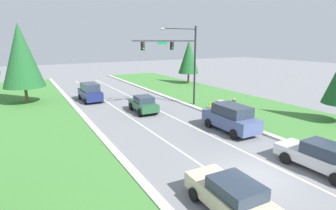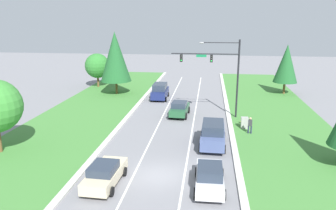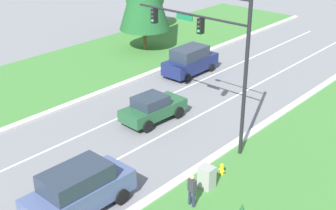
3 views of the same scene
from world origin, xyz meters
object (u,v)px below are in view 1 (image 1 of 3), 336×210
at_px(navy_suv, 90,92).
at_px(utility_cabinet, 220,106).
at_px(slate_blue_suv, 231,118).
at_px(conifer_far_right_tree, 189,57).
at_px(forest_sedan, 143,104).
at_px(pedestrian, 233,106).
at_px(champagne_sedan, 232,196).
at_px(fire_hydrant, 210,106).
at_px(conifer_mid_left_tree, 21,56).
at_px(silver_sedan, 321,157).
at_px(traffic_signal_mast, 179,54).

relative_size(navy_suv, utility_cabinet, 4.01).
relative_size(slate_blue_suv, navy_suv, 1.05).
height_order(navy_suv, conifer_far_right_tree, conifer_far_right_tree).
relative_size(forest_sedan, pedestrian, 2.59).
distance_m(champagne_sedan, fire_hydrant, 17.65).
distance_m(slate_blue_suv, navy_suv, 18.15).
bearing_deg(fire_hydrant, utility_cabinet, -85.59).
xyz_separation_m(conifer_far_right_tree, conifer_mid_left_tree, (-24.41, -3.14, 1.00)).
distance_m(silver_sedan, fire_hydrant, 14.34).
bearing_deg(pedestrian, utility_cabinet, -67.68).
bearing_deg(traffic_signal_mast, fire_hydrant, -43.77).
height_order(forest_sedan, utility_cabinet, forest_sedan).
relative_size(fire_hydrant, conifer_mid_left_tree, 0.08).
bearing_deg(utility_cabinet, forest_sedan, 152.11).
xyz_separation_m(forest_sedan, utility_cabinet, (6.91, -3.66, -0.27)).
xyz_separation_m(forest_sedan, silver_sedan, (3.46, -16.18, -0.04)).
height_order(traffic_signal_mast, slate_blue_suv, traffic_signal_mast).
bearing_deg(champagne_sedan, conifer_far_right_tree, 61.39).
relative_size(pedestrian, conifer_mid_left_tree, 0.19).
bearing_deg(pedestrian, forest_sedan, -26.05).
bearing_deg(pedestrian, champagne_sedan, 56.43).
bearing_deg(champagne_sedan, silver_sedan, 5.63).
bearing_deg(fire_hydrant, silver_sedan, -103.46).
relative_size(traffic_signal_mast, forest_sedan, 1.97).
relative_size(forest_sedan, conifer_mid_left_tree, 0.48).
xyz_separation_m(champagne_sedan, forest_sedan, (3.45, 16.60, 0.07)).
bearing_deg(champagne_sedan, forest_sedan, 80.39).
height_order(champagne_sedan, forest_sedan, forest_sedan).
height_order(pedestrian, conifer_mid_left_tree, conifer_mid_left_tree).
bearing_deg(champagne_sedan, pedestrian, 48.86).
xyz_separation_m(champagne_sedan, conifer_far_right_tree, (17.66, 29.68, 3.71)).
bearing_deg(pedestrian, traffic_signal_mast, -51.56).
distance_m(forest_sedan, utility_cabinet, 7.82).
bearing_deg(conifer_far_right_tree, forest_sedan, -137.37).
relative_size(navy_suv, conifer_mid_left_tree, 0.53).
relative_size(champagne_sedan, pedestrian, 2.73).
bearing_deg(silver_sedan, conifer_far_right_tree, 68.91).
bearing_deg(fire_hydrant, traffic_signal_mast, 136.23).
xyz_separation_m(champagne_sedan, conifer_mid_left_tree, (-6.75, 26.54, 4.71)).
relative_size(forest_sedan, conifer_far_right_tree, 0.60).
xyz_separation_m(utility_cabinet, conifer_far_right_tree, (7.30, 16.73, 3.91)).
bearing_deg(traffic_signal_mast, utility_cabinet, -55.66).
relative_size(navy_suv, silver_sedan, 1.03).
height_order(slate_blue_suv, silver_sedan, slate_blue_suv).
bearing_deg(conifer_far_right_tree, silver_sedan, -110.16).
bearing_deg(conifer_far_right_tree, fire_hydrant, -115.80).
relative_size(champagne_sedan, utility_cabinet, 3.84).
height_order(utility_cabinet, fire_hydrant, utility_cabinet).
height_order(slate_blue_suv, navy_suv, slate_blue_suv).
relative_size(fire_hydrant, conifer_far_right_tree, 0.10).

